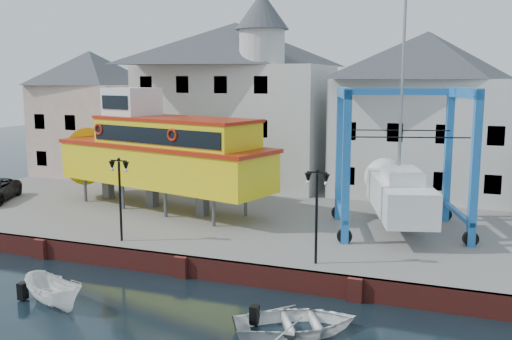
% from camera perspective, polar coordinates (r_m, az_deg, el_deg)
% --- Properties ---
extents(ground, '(140.00, 140.00, 0.00)m').
position_cam_1_polar(ground, '(26.86, -7.43, -10.58)').
color(ground, black).
rests_on(ground, ground).
extents(hardstanding, '(44.00, 22.00, 1.00)m').
position_cam_1_polar(hardstanding, '(36.37, 0.76, -4.42)').
color(hardstanding, slate).
rests_on(hardstanding, ground).
extents(quay_wall, '(44.00, 0.47, 1.00)m').
position_cam_1_polar(quay_wall, '(26.78, -7.34, -9.51)').
color(quay_wall, maroon).
rests_on(quay_wall, ground).
extents(building_pink, '(8.00, 7.00, 10.30)m').
position_cam_1_polar(building_pink, '(50.31, -16.09, 5.50)').
color(building_pink, tan).
rests_on(building_pink, hardstanding).
extents(building_white_main, '(14.00, 8.30, 14.00)m').
position_cam_1_polar(building_white_main, '(44.05, -1.91, 6.94)').
color(building_white_main, silver).
rests_on(building_white_main, hardstanding).
extents(building_white_right, '(12.00, 8.00, 11.20)m').
position_cam_1_polar(building_white_right, '(41.42, 16.53, 5.40)').
color(building_white_right, silver).
rests_on(building_white_right, hardstanding).
extents(lamp_post_left, '(1.12, 0.32, 4.20)m').
position_cam_1_polar(lamp_post_left, '(28.82, -13.50, -0.81)').
color(lamp_post_left, black).
rests_on(lamp_post_left, hardstanding).
extents(lamp_post_right, '(1.12, 0.32, 4.20)m').
position_cam_1_polar(lamp_post_right, '(24.69, 6.10, -2.25)').
color(lamp_post_right, black).
rests_on(lamp_post_right, hardstanding).
extents(tour_boat, '(17.59, 8.34, 7.45)m').
position_cam_1_polar(tour_boat, '(36.15, -10.43, 1.82)').
color(tour_boat, '#59595E').
rests_on(tour_boat, hardstanding).
extents(travel_lift, '(8.00, 9.94, 14.57)m').
position_cam_1_polar(travel_lift, '(31.70, 13.93, -1.31)').
color(travel_lift, '#1D60B2').
rests_on(travel_lift, hardstanding).
extents(motorboat_a, '(3.79, 2.54, 1.37)m').
position_cam_1_polar(motorboat_a, '(24.91, -19.48, -12.66)').
color(motorboat_a, white).
rests_on(motorboat_a, ground).
extents(motorboat_b, '(5.49, 4.99, 0.93)m').
position_cam_1_polar(motorboat_b, '(21.40, 4.02, -15.84)').
color(motorboat_b, white).
rests_on(motorboat_b, ground).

